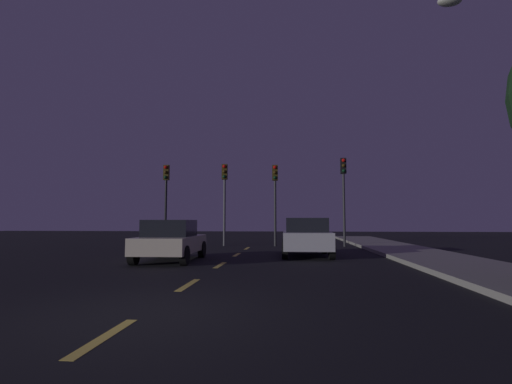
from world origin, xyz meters
TOP-DOWN VIEW (x-y plane):
  - ground_plane at (0.00, 7.00)m, footprint 80.00×80.00m
  - sidewalk_curb_right at (7.50, 7.00)m, footprint 3.00×40.00m
  - lane_stripe_nearest at (0.00, -1.20)m, footprint 0.16×1.60m
  - lane_stripe_second at (0.00, 2.60)m, footprint 0.16×1.60m
  - lane_stripe_third at (0.00, 6.40)m, footprint 0.16×1.60m
  - lane_stripe_fourth at (0.00, 10.20)m, footprint 0.16×1.60m
  - lane_stripe_fifth at (0.00, 14.00)m, footprint 0.16×1.60m
  - traffic_signal_far_left at (-5.06, 15.82)m, footprint 0.32×0.38m
  - traffic_signal_center_left at (-1.55, 15.82)m, footprint 0.32×0.38m
  - traffic_signal_center_right at (1.41, 15.82)m, footprint 0.32×0.38m
  - traffic_signal_far_right at (5.31, 15.82)m, footprint 0.32×0.38m
  - car_stopped_ahead at (2.93, 9.82)m, footprint 2.00×3.85m
  - car_adjacent_lane at (-2.00, 7.46)m, footprint 2.01×3.92m

SIDE VIEW (x-z plane):
  - ground_plane at x=0.00m, z-range 0.00..0.00m
  - lane_stripe_nearest at x=0.00m, z-range 0.00..0.01m
  - lane_stripe_second at x=0.00m, z-range 0.00..0.01m
  - lane_stripe_third at x=0.00m, z-range 0.00..0.01m
  - lane_stripe_fourth at x=0.00m, z-range 0.00..0.01m
  - lane_stripe_fifth at x=0.00m, z-range 0.00..0.01m
  - sidewalk_curb_right at x=7.50m, z-range 0.00..0.15m
  - car_adjacent_lane at x=-2.00m, z-range 0.01..1.47m
  - car_stopped_ahead at x=2.93m, z-range 0.01..1.56m
  - traffic_signal_center_right at x=1.41m, z-range 0.95..5.62m
  - traffic_signal_far_left at x=-5.06m, z-range 0.96..5.73m
  - traffic_signal_center_left at x=-1.55m, z-range 0.96..5.73m
  - traffic_signal_far_right at x=5.31m, z-range 1.00..6.02m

